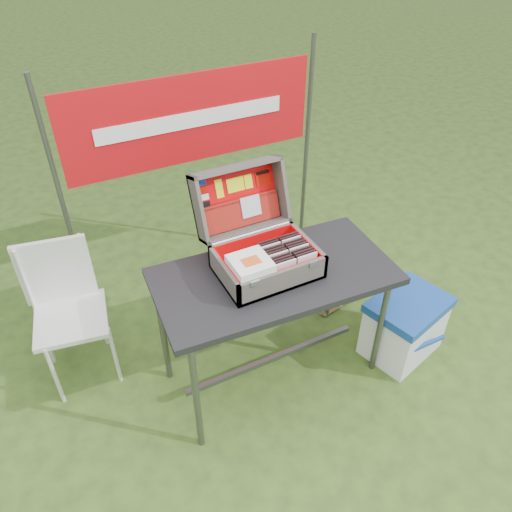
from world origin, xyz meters
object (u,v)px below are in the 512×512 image
table (273,326)px  cooler (404,326)px  chair (71,320)px  suitcase (262,231)px  cardboard_box (339,277)px

table → cooler: 0.88m
cooler → chair: size_ratio=0.54×
chair → cooler: bearing=-12.5°
cooler → table: bearing=150.3°
table → suitcase: (-0.03, 0.09, 0.63)m
suitcase → chair: suitcase is taller
cooler → cardboard_box: (-0.09, 0.59, 0.00)m
chair → cardboard_box: (1.77, -0.17, -0.23)m
suitcase → cooler: suitcase is taller
chair → suitcase: bearing=-14.7°
suitcase → cooler: bearing=-19.3°
table → suitcase: bearing=113.4°
cardboard_box → cooler: bearing=-92.3°
suitcase → cardboard_box: (0.77, 0.28, -0.82)m
cooler → suitcase: bearing=145.5°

